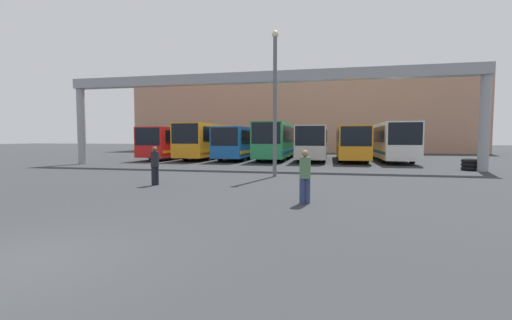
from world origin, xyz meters
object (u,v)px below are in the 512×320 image
object	(u,v)px
bus_slot_0	(178,141)
pedestrian_near_left	(155,165)
bus_slot_1	(209,139)
lamp_post	(275,98)
bus_slot_3	(277,139)
bus_slot_4	(313,141)
bus_slot_6	(391,140)
pedestrian_mid_left	(305,175)
bus_slot_5	(351,141)
bus_slot_2	(241,141)
tire_stack	(470,165)

from	to	relation	value
bus_slot_0	pedestrian_near_left	bearing A→B (deg)	-67.70
bus_slot_1	lamp_post	bearing A→B (deg)	-58.30
bus_slot_3	bus_slot_0	bearing A→B (deg)	177.67
bus_slot_3	bus_slot_4	xyz separation A→B (m)	(3.37, 0.38, -0.17)
bus_slot_6	bus_slot_4	bearing A→B (deg)	-178.89
bus_slot_1	pedestrian_mid_left	distance (m)	23.99
bus_slot_5	bus_slot_6	world-z (taller)	bus_slot_6
bus_slot_2	lamp_post	size ratio (longest dim) A/B	1.36
pedestrian_mid_left	pedestrian_near_left	xyz separation A→B (m)	(-6.60, 2.79, 0.00)
bus_slot_2	bus_slot_5	size ratio (longest dim) A/B	0.88
bus_slot_4	bus_slot_0	bearing A→B (deg)	179.88
bus_slot_3	tire_stack	bearing A→B (deg)	-30.47
bus_slot_2	tire_stack	xyz separation A→B (m)	(16.86, -7.57, -1.35)
bus_slot_3	bus_slot_1	bearing A→B (deg)	177.01
bus_slot_3	lamp_post	size ratio (longest dim) A/B	1.46
bus_slot_3	pedestrian_mid_left	distance (m)	21.44
bus_slot_1	bus_slot_5	xyz separation A→B (m)	(13.49, -0.04, -0.18)
tire_stack	bus_slot_1	bearing A→B (deg)	157.73
pedestrian_near_left	bus_slot_3	bearing A→B (deg)	-163.29
bus_slot_3	pedestrian_near_left	distance (m)	18.42
bus_slot_3	bus_slot_4	world-z (taller)	bus_slot_3
lamp_post	pedestrian_near_left	bearing A→B (deg)	-136.14
bus_slot_0	bus_slot_1	size ratio (longest dim) A/B	1.01
bus_slot_2	bus_slot_6	size ratio (longest dim) A/B	0.85
bus_slot_1	bus_slot_2	bearing A→B (deg)	-12.00
bus_slot_2	bus_slot_4	world-z (taller)	bus_slot_4
bus_slot_3	bus_slot_4	distance (m)	3.40
pedestrian_mid_left	pedestrian_near_left	bearing A→B (deg)	136.98
bus_slot_0	bus_slot_5	xyz separation A→B (m)	(16.87, -0.10, 0.00)
lamp_post	bus_slot_4	bearing A→B (deg)	84.66
bus_slot_6	bus_slot_3	bearing A→B (deg)	-177.09
bus_slot_0	bus_slot_4	bearing A→B (deg)	-0.12
bus_slot_4	bus_slot_5	size ratio (longest dim) A/B	1.01
bus_slot_1	bus_slot_4	world-z (taller)	bus_slot_1
bus_slot_5	pedestrian_mid_left	xyz separation A→B (m)	(-2.62, -21.33, -0.84)
bus_slot_4	pedestrian_near_left	bearing A→B (deg)	-107.47
bus_slot_4	bus_slot_5	world-z (taller)	bus_slot_4
pedestrian_near_left	bus_slot_4	bearing A→B (deg)	-173.01
bus_slot_4	pedestrian_mid_left	world-z (taller)	bus_slot_4
bus_slot_4	tire_stack	size ratio (longest dim) A/B	11.31
bus_slot_4	tire_stack	world-z (taller)	bus_slot_4
bus_slot_6	tire_stack	bearing A→B (deg)	-68.28
bus_slot_3	pedestrian_mid_left	bearing A→B (deg)	-78.89
bus_slot_4	tire_stack	bearing A→B (deg)	-39.44
lamp_post	bus_slot_1	bearing A→B (deg)	121.70
bus_slot_2	tire_stack	bearing A→B (deg)	-24.18
pedestrian_mid_left	pedestrian_near_left	world-z (taller)	pedestrian_near_left
bus_slot_6	lamp_post	xyz separation A→B (m)	(-8.08, -14.39, 2.26)
bus_slot_5	tire_stack	world-z (taller)	bus_slot_5
pedestrian_near_left	bus_slot_6	bearing A→B (deg)	170.53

